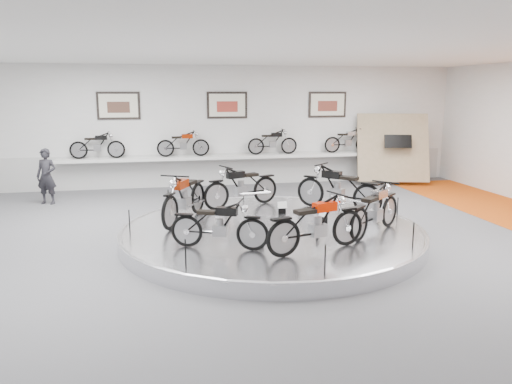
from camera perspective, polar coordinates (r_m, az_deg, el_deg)
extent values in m
plane|color=#4E4E51|center=(10.48, 2.19, -6.04)|extent=(16.00, 16.00, 0.00)
plane|color=white|center=(10.04, 2.37, 16.31)|extent=(16.00, 16.00, 0.00)
plane|color=silver|center=(16.92, -3.31, 7.52)|extent=(16.00, 0.00, 16.00)
cube|color=#BCBCBA|center=(17.06, -3.24, 2.65)|extent=(15.68, 0.04, 1.10)
cylinder|color=silver|center=(10.72, 1.82, -4.80)|extent=(6.40, 6.40, 0.30)
torus|color=#B2B2BA|center=(10.68, 1.83, -4.18)|extent=(6.40, 6.40, 0.10)
cube|color=silver|center=(16.72, -3.12, 4.03)|extent=(11.00, 0.55, 0.10)
cube|color=#EDE9CE|center=(16.73, -15.44, 9.49)|extent=(1.35, 0.06, 0.88)
cube|color=#EDE9CE|center=(16.85, -3.31, 9.89)|extent=(1.35, 0.06, 0.88)
cube|color=#EDE9CE|center=(17.68, 8.16, 9.86)|extent=(1.35, 0.06, 0.88)
cube|color=tan|center=(17.80, 15.37, 4.90)|extent=(2.56, 1.52, 2.30)
imported|color=black|center=(15.27, -22.82, 1.65)|extent=(0.67, 0.54, 1.58)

